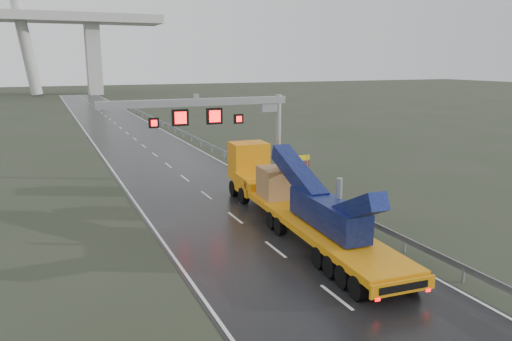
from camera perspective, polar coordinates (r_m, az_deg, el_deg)
name	(u,v)px	position (r m, az deg, el deg)	size (l,w,h in m)	color
ground	(313,279)	(23.69, 6.52, -12.25)	(400.00, 400.00, 0.00)	#2B3223
road	(144,146)	(60.40, -12.69, 2.72)	(11.00, 200.00, 0.02)	black
guardrail	(221,151)	(52.28, -4.04, 2.29)	(0.20, 140.00, 1.40)	gray
sign_gantry	(223,117)	(39.05, -3.81, 6.15)	(14.90, 1.20, 7.42)	#BCBCB6
heavy_haul_truck	(287,193)	(30.94, 3.57, -2.62)	(4.14, 20.38, 4.75)	orange
exit_sign_pair	(302,164)	(40.47, 5.22, 0.78)	(1.44, 0.09, 2.47)	gray
striped_barrier	(262,173)	(42.40, 0.71, -0.23)	(0.68, 0.37, 1.15)	red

